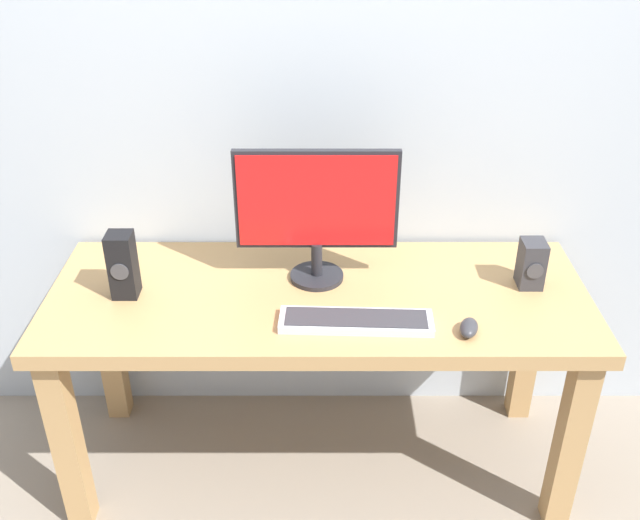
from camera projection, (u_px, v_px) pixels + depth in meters
ground_plane at (320, 459)px, 2.69m from camera, size 6.00×6.00×0.00m
wall_back at (321, 22)px, 2.26m from camera, size 3.28×0.04×3.00m
desk at (321, 320)px, 2.38m from camera, size 1.73×0.67×0.74m
monitor at (319, 209)px, 2.28m from camera, size 0.52×0.18×0.45m
keyboard_primary at (358, 321)px, 2.16m from camera, size 0.46×0.14×0.03m
mouse at (471, 328)px, 2.12m from camera, size 0.08×0.10×0.04m
speaker_right at (534, 264)px, 2.32m from camera, size 0.08×0.09×0.16m
speaker_left at (125, 265)px, 2.26m from camera, size 0.08×0.08×0.22m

